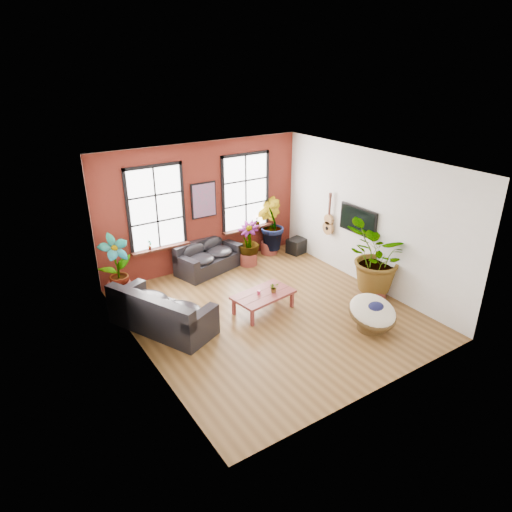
{
  "coord_description": "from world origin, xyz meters",
  "views": [
    {
      "loc": [
        -5.33,
        -7.54,
        5.54
      ],
      "look_at": [
        0.0,
        0.6,
        1.25
      ],
      "focal_mm": 32.0,
      "sensor_mm": 36.0,
      "label": 1
    }
  ],
  "objects": [
    {
      "name": "sill_plant_right",
      "position": [
        1.7,
        3.13,
        1.04
      ],
      "size": [
        0.19,
        0.19,
        0.27
      ],
      "primitive_type": "imported",
      "rotation": [
        0.0,
        0.0,
        3.49
      ],
      "color": "#244311",
      "rests_on": "room"
    },
    {
      "name": "sill_plant_left",
      "position": [
        -1.65,
        3.13,
        1.04
      ],
      "size": [
        0.17,
        0.17,
        0.27
      ],
      "primitive_type": "imported",
      "rotation": [
        0.0,
        0.0,
        0.79
      ],
      "color": "#244311",
      "rests_on": "room"
    },
    {
      "name": "floor_plant_mid",
      "position": [
        1.07,
        2.62,
        0.71
      ],
      "size": [
        0.86,
        0.86,
        1.14
      ],
      "primitive_type": "imported",
      "rotation": [
        0.0,
        0.0,
        5.19
      ],
      "color": "#244311",
      "rests_on": "ground"
    },
    {
      "name": "pot_mid",
      "position": [
        1.04,
        2.59,
        0.18
      ],
      "size": [
        0.52,
        0.52,
        0.36
      ],
      "rotation": [
        0.0,
        0.0,
        0.05
      ],
      "color": "maroon",
      "rests_on": "ground"
    },
    {
      "name": "pot_back_left",
      "position": [
        -2.67,
        2.7,
        0.21
      ],
      "size": [
        0.68,
        0.68,
        0.41
      ],
      "rotation": [
        0.0,
        0.0,
        -0.25
      ],
      "color": "maroon",
      "rests_on": "ground"
    },
    {
      "name": "sofa_left",
      "position": [
        -2.38,
        0.77,
        0.42
      ],
      "size": [
        1.9,
        2.57,
        0.94
      ],
      "rotation": [
        0.0,
        0.0,
        2.01
      ],
      "color": "black",
      "rests_on": "ground"
    },
    {
      "name": "room",
      "position": [
        0.0,
        0.15,
        1.75
      ],
      "size": [
        6.04,
        6.54,
        3.54
      ],
      "color": "brown",
      "rests_on": "ground"
    },
    {
      "name": "sofa_back",
      "position": [
        -0.1,
        2.93,
        0.38
      ],
      "size": [
        2.01,
        1.34,
        0.85
      ],
      "rotation": [
        0.0,
        0.0,
        0.26
      ],
      "color": "black",
      "rests_on": "ground"
    },
    {
      "name": "media_box",
      "position": [
        2.74,
        2.51,
        0.22
      ],
      "size": [
        0.62,
        0.55,
        0.45
      ],
      "rotation": [
        0.0,
        0.0,
        0.21
      ],
      "color": "black",
      "rests_on": "ground"
    },
    {
      "name": "tv_wall_unit",
      "position": [
        2.93,
        0.6,
        1.54
      ],
      "size": [
        0.13,
        1.86,
        1.2
      ],
      "color": "black",
      "rests_on": "room"
    },
    {
      "name": "floor_plant_back_left",
      "position": [
        -2.68,
        2.67,
        0.91
      ],
      "size": [
        0.92,
        0.73,
        1.52
      ],
      "primitive_type": "imported",
      "rotation": [
        0.0,
        0.0,
        0.27
      ],
      "color": "#244311",
      "rests_on": "ground"
    },
    {
      "name": "coffee_table",
      "position": [
        -0.06,
        0.2,
        0.4
      ],
      "size": [
        1.52,
        1.01,
        0.55
      ],
      "rotation": [
        0.0,
        0.0,
        0.14
      ],
      "color": "maroon",
      "rests_on": "ground"
    },
    {
      "name": "pot_back_right",
      "position": [
        2.01,
        2.94,
        0.18
      ],
      "size": [
        0.55,
        0.55,
        0.37
      ],
      "rotation": [
        0.0,
        0.0,
        -0.1
      ],
      "color": "maroon",
      "rests_on": "ground"
    },
    {
      "name": "floor_plant_back_right",
      "position": [
        2.04,
        2.95,
        0.94
      ],
      "size": [
        0.96,
        1.05,
        1.57
      ],
      "primitive_type": "imported",
      "rotation": [
        0.0,
        0.0,
        1.93
      ],
      "color": "#244311",
      "rests_on": "ground"
    },
    {
      "name": "pot_right_wall",
      "position": [
        2.62,
        -0.79,
        0.21
      ],
      "size": [
        0.65,
        0.65,
        0.42
      ],
      "rotation": [
        0.0,
        0.0,
        -0.15
      ],
      "color": "maroon",
      "rests_on": "ground"
    },
    {
      "name": "poster",
      "position": [
        0.0,
        3.18,
        1.95
      ],
      "size": [
        0.74,
        0.06,
        0.98
      ],
      "color": "black",
      "rests_on": "room"
    },
    {
      "name": "table_plant",
      "position": [
        0.18,
        0.12,
        0.58
      ],
      "size": [
        0.24,
        0.22,
        0.24
      ],
      "primitive_type": "imported",
      "rotation": [
        0.0,
        0.0,
        -0.15
      ],
      "color": "#244311",
      "rests_on": "coffee_table"
    },
    {
      "name": "papasan_chair",
      "position": [
        1.48,
        -1.77,
        0.41
      ],
      "size": [
        1.14,
        1.15,
        0.8
      ],
      "rotation": [
        0.0,
        0.0,
        -0.08
      ],
      "color": "#4F391C",
      "rests_on": "ground"
    },
    {
      "name": "floor_plant_right_wall",
      "position": [
        2.62,
        -0.76,
        1.06
      ],
      "size": [
        2.08,
        1.98,
        1.8
      ],
      "primitive_type": "imported",
      "rotation": [
        0.0,
        0.0,
        3.6
      ],
      "color": "#244311",
      "rests_on": "ground"
    }
  ]
}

